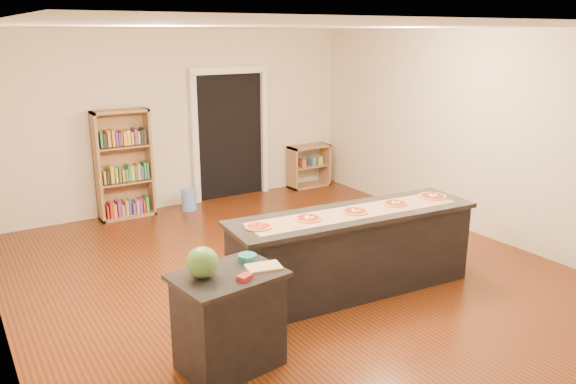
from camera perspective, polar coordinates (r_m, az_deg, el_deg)
room at (r=6.10m, az=1.00°, el=3.18°), size 6.00×7.00×2.80m
doorway at (r=9.54m, az=-5.91°, el=6.53°), size 1.40×0.09×2.21m
kitchen_island at (r=6.14m, az=6.59°, el=-6.05°), size 2.77×0.75×0.91m
side_counter at (r=4.82m, az=-6.00°, el=-12.84°), size 0.87×0.63×0.86m
bookshelf at (r=8.81m, az=-16.33°, el=2.68°), size 0.82×0.29×1.65m
low_shelf at (r=10.29m, az=2.14°, el=2.65°), size 0.77×0.33×0.77m
waste_bin at (r=9.09m, az=-10.04°, el=-0.76°), size 0.24×0.24×0.35m
kraft_paper at (r=5.97m, az=6.84°, el=-2.05°), size 2.43×0.63×0.00m
watermelon at (r=4.54m, az=-8.68°, el=-7.09°), size 0.26×0.26×0.26m
cutting_board at (r=4.71m, az=-2.51°, el=-7.61°), size 0.32×0.25×0.02m
package_red at (r=4.50m, az=-4.43°, el=-8.65°), size 0.14×0.12×0.04m
package_teal at (r=4.84m, az=-4.15°, el=-6.69°), size 0.16×0.16×0.06m
pizza_a at (r=5.47m, az=-3.00°, el=-3.51°), size 0.26×0.26×0.02m
pizza_b at (r=5.71m, az=2.08°, el=-2.67°), size 0.29×0.29×0.02m
pizza_c at (r=5.97m, az=6.84°, el=-1.95°), size 0.26×0.26×0.02m
pizza_d at (r=6.31m, az=10.83°, el=-1.13°), size 0.25×0.25×0.02m
pizza_e at (r=6.67m, az=14.45°, el=-0.42°), size 0.32×0.32×0.02m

